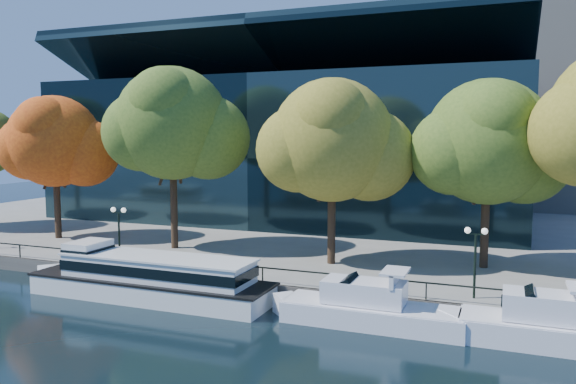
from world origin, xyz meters
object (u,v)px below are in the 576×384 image
at_px(cruiser_near, 365,307).
at_px(lamp_1, 119,222).
at_px(tour_boat, 144,276).
at_px(tree_3, 334,143).
at_px(tree_2, 174,126).
at_px(lamp_2, 476,246).
at_px(cruiser_far, 547,325).
at_px(tree_1, 56,143).
at_px(tree_4, 490,145).

xyz_separation_m(cruiser_near, lamp_1, (-18.93, 3.74, 3.01)).
relative_size(tour_boat, tree_3, 1.32).
bearing_deg(tree_2, tour_boat, -68.00).
bearing_deg(lamp_2, cruiser_far, -45.38).
bearing_deg(tour_boat, tree_2, 112.00).
distance_m(cruiser_far, tree_1, 41.31).
distance_m(tree_1, tree_3, 25.84).
height_order(tour_boat, tree_1, tree_1).
relative_size(lamp_1, lamp_2, 1.00).
xyz_separation_m(tour_boat, tree_2, (-4.00, 9.90, 9.51)).
height_order(cruiser_near, tree_1, tree_1).
bearing_deg(tour_boat, cruiser_near, 0.52).
bearing_deg(lamp_1, tree_1, 151.61).
bearing_deg(cruiser_near, tree_4, 63.97).
height_order(cruiser_near, tree_3, tree_3).
bearing_deg(cruiser_near, tree_1, 161.92).
distance_m(tour_boat, tree_1, 20.75).
height_order(tour_boat, tree_2, tree_2).
xyz_separation_m(cruiser_near, tree_2, (-18.05, 9.77, 9.94)).
height_order(cruiser_near, tree_2, tree_2).
bearing_deg(tree_3, lamp_2, -28.41).
bearing_deg(lamp_2, tree_3, 151.59).
xyz_separation_m(cruiser_far, lamp_1, (-27.85, 3.60, 2.93)).
relative_size(cruiser_near, tree_2, 0.73).
height_order(tree_1, tree_3, tree_3).
height_order(cruiser_near, tree_4, tree_4).
bearing_deg(tour_boat, tree_3, 43.96).
relative_size(cruiser_far, tree_4, 0.78).
height_order(tree_1, tree_4, tree_4).
relative_size(tour_boat, cruiser_far, 1.72).
relative_size(tour_boat, tree_2, 1.19).
bearing_deg(cruiser_far, tree_4, 105.29).
xyz_separation_m(cruiser_near, lamp_2, (5.37, 3.74, 3.01)).
relative_size(tree_4, lamp_2, 3.23).
relative_size(cruiser_near, tree_1, 0.85).
distance_m(tree_1, tree_2, 12.36).
height_order(tree_1, lamp_2, tree_1).
height_order(tree_2, lamp_1, tree_2).
height_order(cruiser_far, tree_3, tree_3).
distance_m(tour_boat, tree_2, 14.30).
bearing_deg(cruiser_near, lamp_1, 168.83).
distance_m(cruiser_far, tree_2, 30.29).
bearing_deg(tour_boat, lamp_1, 141.63).
distance_m(tree_2, tree_4, 23.92).
distance_m(tour_boat, lamp_2, 19.97).
relative_size(cruiser_far, tree_2, 0.69).
relative_size(cruiser_near, cruiser_far, 1.07).
xyz_separation_m(tree_4, lamp_2, (-0.37, -8.02, -5.55)).
xyz_separation_m(tour_boat, lamp_2, (19.42, 3.87, 2.58)).
distance_m(tree_1, tree_4, 36.12).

